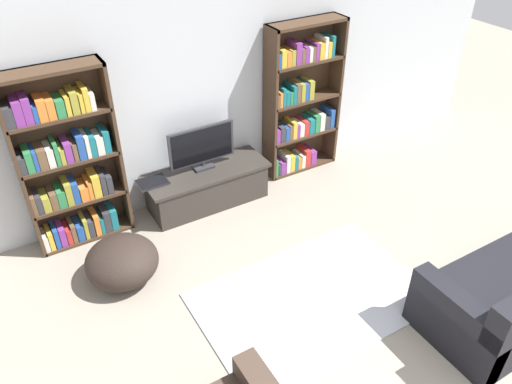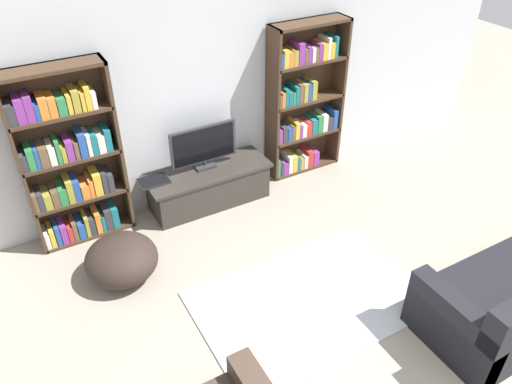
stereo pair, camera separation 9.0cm
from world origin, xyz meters
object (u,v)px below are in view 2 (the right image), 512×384
(television, at_px, (204,146))
(beanbag_ottoman, at_px, (122,259))
(bookshelf_left, at_px, (69,162))
(tv_stand, at_px, (209,186))
(laptop, at_px, (154,181))
(bookshelf_right, at_px, (302,103))

(television, bearing_deg, beanbag_ottoman, -147.68)
(bookshelf_left, distance_m, beanbag_ottoman, 1.15)
(bookshelf_left, bearing_deg, tv_stand, -5.96)
(tv_stand, bearing_deg, laptop, 173.66)
(beanbag_ottoman, bearing_deg, bookshelf_right, 18.40)
(beanbag_ottoman, bearing_deg, tv_stand, 29.80)
(bookshelf_right, relative_size, beanbag_ottoman, 2.71)
(bookshelf_right, bearing_deg, beanbag_ottoman, -161.60)
(tv_stand, xyz_separation_m, laptop, (-0.64, 0.07, 0.24))
(bookshelf_left, relative_size, laptop, 5.74)
(bookshelf_left, height_order, bookshelf_right, same)
(bookshelf_right, bearing_deg, bookshelf_left, -179.94)
(laptop, bearing_deg, tv_stand, -6.34)
(bookshelf_right, distance_m, television, 1.42)
(bookshelf_right, height_order, beanbag_ottoman, bookshelf_right)
(tv_stand, height_order, laptop, laptop)
(bookshelf_left, bearing_deg, beanbag_ottoman, -79.66)
(laptop, bearing_deg, beanbag_ottoman, -128.93)
(bookshelf_left, xyz_separation_m, bookshelf_right, (2.86, 0.00, 0.01))
(bookshelf_right, height_order, laptop, bookshelf_right)
(bookshelf_left, xyz_separation_m, beanbag_ottoman, (0.16, -0.89, -0.70))
(tv_stand, relative_size, laptop, 4.38)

